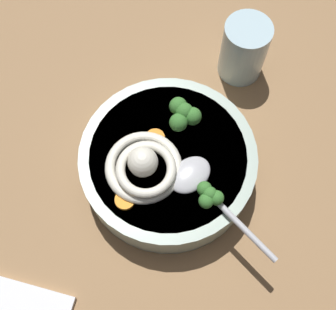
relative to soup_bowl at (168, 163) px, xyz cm
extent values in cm
cube|color=#936D47|center=(-2.65, 3.91, -5.21)|extent=(109.09, 109.09, 4.08)
cylinder|color=#9EB2A3|center=(0.00, 0.00, -0.10)|extent=(24.32, 24.32, 6.14)
cylinder|color=#B27A33|center=(0.00, 0.00, 0.14)|extent=(21.40, 21.40, 5.65)
torus|color=silver|center=(-1.93, -3.26, 3.67)|extent=(10.21, 10.21, 1.41)
torus|color=silver|center=(-1.27, -3.70, 4.80)|extent=(10.94, 10.94, 1.27)
sphere|color=silver|center=(-1.93, -3.26, 5.50)|extent=(3.96, 3.96, 3.96)
ellipsoid|color=#B7B7BC|center=(4.00, -1.45, 3.77)|extent=(6.18, 7.14, 1.60)
cylinder|color=#B7B7BC|center=(11.05, -4.02, 3.77)|extent=(14.37, 5.88, 0.80)
cylinder|color=#7A9E60|center=(-0.46, 5.62, 3.64)|extent=(1.26, 1.26, 1.35)
sphere|color=#38752D|center=(-0.46, 5.62, 5.55)|extent=(2.47, 2.47, 2.47)
sphere|color=#38752D|center=(0.77, 5.62, 5.33)|extent=(2.47, 2.47, 2.47)
sphere|color=#38752D|center=(-1.59, 6.07, 5.44)|extent=(2.47, 2.47, 2.47)
sphere|color=#38752D|center=(-0.46, 4.39, 5.37)|extent=(2.47, 2.47, 2.47)
cylinder|color=#7A9E60|center=(7.43, -3.05, 3.50)|extent=(0.99, 0.99, 1.06)
sphere|color=#38752D|center=(7.43, -3.05, 5.00)|extent=(1.94, 1.94, 1.94)
sphere|color=#38752D|center=(8.40, -3.05, 4.82)|extent=(1.94, 1.94, 1.94)
sphere|color=#38752D|center=(6.55, -2.69, 4.91)|extent=(1.94, 1.94, 1.94)
sphere|color=#38752D|center=(7.43, -4.01, 4.85)|extent=(1.94, 1.94, 1.94)
cylinder|color=orange|center=(-1.96, -8.23, 3.30)|extent=(2.62, 2.62, 0.66)
cylinder|color=orange|center=(-3.04, 1.31, 3.27)|extent=(2.64, 2.64, 0.60)
cylinder|color=silver|center=(2.05, 21.21, 1.84)|extent=(7.09, 7.09, 10.03)
camera|label=1|loc=(10.39, -20.07, 57.35)|focal=46.82mm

